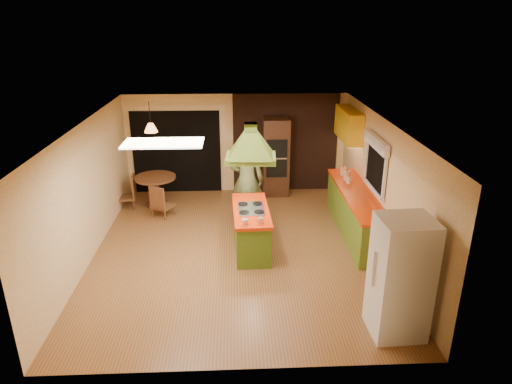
{
  "coord_description": "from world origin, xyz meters",
  "views": [
    {
      "loc": [
        -0.01,
        -7.92,
        4.29
      ],
      "look_at": [
        0.36,
        0.12,
        1.15
      ],
      "focal_mm": 32.0,
      "sensor_mm": 36.0,
      "label": 1
    }
  ],
  "objects_px": {
    "kitchen_island": "(251,229)",
    "canister_large": "(347,175)",
    "refrigerator": "(400,277)",
    "dining_table": "(156,185)",
    "wall_oven": "(276,157)",
    "man": "(247,180)"
  },
  "relations": [
    {
      "from": "kitchen_island",
      "to": "man",
      "type": "bearing_deg",
      "value": 90.47
    },
    {
      "from": "man",
      "to": "refrigerator",
      "type": "bearing_deg",
      "value": 122.47
    },
    {
      "from": "dining_table",
      "to": "canister_large",
      "type": "xyz_separation_m",
      "value": [
        4.33,
        -0.97,
        0.52
      ]
    },
    {
      "from": "refrigerator",
      "to": "canister_large",
      "type": "xyz_separation_m",
      "value": [
        0.15,
        3.91,
        0.14
      ]
    },
    {
      "from": "dining_table",
      "to": "wall_oven",
      "type": "bearing_deg",
      "value": 12.19
    },
    {
      "from": "man",
      "to": "wall_oven",
      "type": "relative_size",
      "value": 1.02
    },
    {
      "from": "dining_table",
      "to": "canister_large",
      "type": "bearing_deg",
      "value": -12.63
    },
    {
      "from": "wall_oven",
      "to": "dining_table",
      "type": "height_order",
      "value": "wall_oven"
    },
    {
      "from": "man",
      "to": "refrigerator",
      "type": "distance_m",
      "value": 4.29
    },
    {
      "from": "refrigerator",
      "to": "wall_oven",
      "type": "relative_size",
      "value": 0.91
    },
    {
      "from": "refrigerator",
      "to": "canister_large",
      "type": "distance_m",
      "value": 3.92
    },
    {
      "from": "wall_oven",
      "to": "canister_large",
      "type": "bearing_deg",
      "value": -49.06
    },
    {
      "from": "man",
      "to": "dining_table",
      "type": "bearing_deg",
      "value": -23.22
    },
    {
      "from": "canister_large",
      "to": "dining_table",
      "type": "bearing_deg",
      "value": 167.37
    },
    {
      "from": "kitchen_island",
      "to": "refrigerator",
      "type": "distance_m",
      "value": 3.29
    },
    {
      "from": "wall_oven",
      "to": "dining_table",
      "type": "bearing_deg",
      "value": -168.42
    },
    {
      "from": "kitchen_island",
      "to": "man",
      "type": "distance_m",
      "value": 1.32
    },
    {
      "from": "kitchen_island",
      "to": "canister_large",
      "type": "relative_size",
      "value": 8.05
    },
    {
      "from": "refrigerator",
      "to": "dining_table",
      "type": "bearing_deg",
      "value": 127.81
    },
    {
      "from": "kitchen_island",
      "to": "refrigerator",
      "type": "bearing_deg",
      "value": -54.44
    },
    {
      "from": "man",
      "to": "dining_table",
      "type": "distance_m",
      "value": 2.46
    },
    {
      "from": "kitchen_island",
      "to": "dining_table",
      "type": "relative_size",
      "value": 1.75
    }
  ]
}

